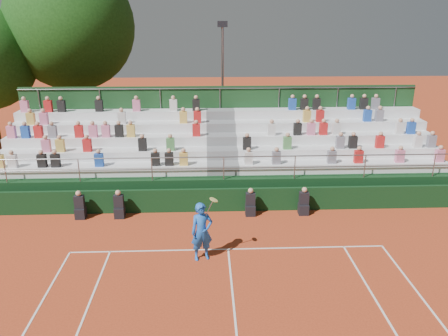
{
  "coord_description": "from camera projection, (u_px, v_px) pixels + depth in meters",
  "views": [
    {
      "loc": [
        -0.7,
        -13.48,
        7.77
      ],
      "look_at": [
        0.0,
        3.5,
        1.8
      ],
      "focal_mm": 35.0,
      "sensor_mm": 36.0,
      "label": 1
    }
  ],
  "objects": [
    {
      "name": "floodlight_mast",
      "position": [
        223.0,
        73.0,
        26.86
      ],
      "size": [
        0.6,
        0.25,
        7.44
      ],
      "color": "gray",
      "rests_on": "ground"
    },
    {
      "name": "ground",
      "position": [
        228.0,
        249.0,
        15.31
      ],
      "size": [
        90.0,
        90.0,
        0.0
      ],
      "primitive_type": "plane",
      "color": "#B8411E",
      "rests_on": "ground"
    },
    {
      "name": "grandstand",
      "position": [
        221.0,
        162.0,
        21.02
      ],
      "size": [
        20.0,
        5.2,
        4.4
      ],
      "color": "black",
      "rests_on": "ground"
    },
    {
      "name": "courtside_wall",
      "position": [
        224.0,
        200.0,
        18.16
      ],
      "size": [
        20.0,
        0.15,
        1.0
      ],
      "primitive_type": "cube",
      "color": "black",
      "rests_on": "ground"
    },
    {
      "name": "tennis_player",
      "position": [
        202.0,
        232.0,
        14.4
      ],
      "size": [
        0.95,
        0.66,
        2.22
      ],
      "color": "blue",
      "rests_on": "ground"
    },
    {
      "name": "line_officials",
      "position": [
        189.0,
        205.0,
        17.69
      ],
      "size": [
        9.47,
        0.4,
        1.19
      ],
      "color": "black",
      "rests_on": "ground"
    },
    {
      "name": "tree_east",
      "position": [
        71.0,
        26.0,
        25.7
      ],
      "size": [
        7.49,
        7.49,
        10.9
      ],
      "color": "#332212",
      "rests_on": "ground"
    }
  ]
}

